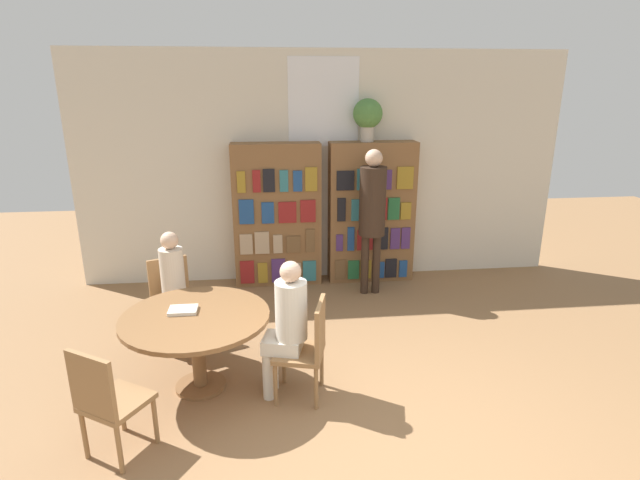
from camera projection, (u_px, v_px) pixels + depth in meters
ground_plane at (385, 469)px, 3.49m from camera, size 16.00×16.00×0.00m
wall_back at (323, 168)px, 6.59m from camera, size 6.40×0.07×3.00m
bookshelf_left at (277, 215)px, 6.52m from camera, size 1.13×0.34×1.87m
bookshelf_right at (371, 213)px, 6.65m from camera, size 1.13×0.34×1.87m
flower_vase at (368, 116)px, 6.27m from camera, size 0.37×0.37×0.54m
reading_table at (196, 327)px, 4.26m from camera, size 1.26×1.26×0.70m
chair_near_camera at (107, 399)px, 3.46m from camera, size 0.55×0.55×0.88m
chair_left_side at (172, 297)px, 5.10m from camera, size 0.52×0.52×0.88m
chair_far_side at (308, 345)px, 4.16m from camera, size 0.49×0.49×0.88m
seated_reader_left at (175, 286)px, 4.89m from camera, size 0.33×0.38×1.22m
seated_reader_right at (286, 322)px, 4.13m from camera, size 0.40×0.34×1.23m
librarian_standing at (372, 207)px, 6.10m from camera, size 0.32×0.59×1.84m
open_book_on_table at (183, 310)px, 4.28m from camera, size 0.24×0.18×0.03m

